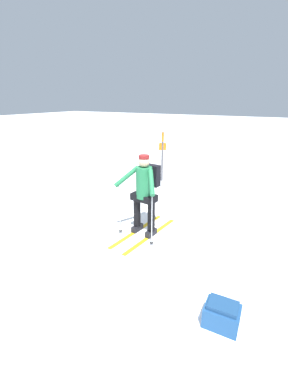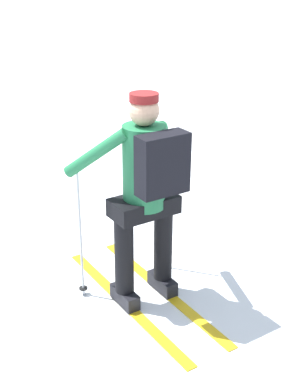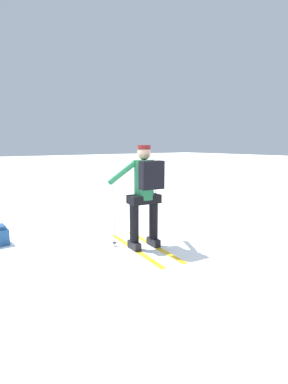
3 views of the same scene
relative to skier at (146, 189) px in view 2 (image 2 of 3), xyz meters
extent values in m
plane|color=white|center=(-0.21, 0.26, -0.97)|extent=(80.00, 80.00, 0.00)
cube|color=gold|center=(-0.18, 0.05, -0.97)|extent=(0.30, 1.79, 0.01)
cube|color=black|center=(-0.18, 0.05, -0.90)|extent=(0.14, 0.31, 0.12)
cylinder|color=black|center=(-0.18, 0.05, -0.49)|extent=(0.15, 0.15, 0.70)
cube|color=gold|center=(0.18, 0.00, -0.97)|extent=(0.30, 1.79, 0.01)
cube|color=black|center=(0.18, 0.00, -0.90)|extent=(0.14, 0.31, 0.12)
cylinder|color=black|center=(0.18, 0.00, -0.49)|extent=(0.15, 0.15, 0.70)
cube|color=black|center=(0.00, 0.02, -0.15)|extent=(0.54, 0.33, 0.14)
cylinder|color=#1E663D|center=(0.00, 0.02, 0.17)|extent=(0.32, 0.32, 0.63)
sphere|color=tan|center=(0.00, 0.02, 0.60)|extent=(0.22, 0.22, 0.22)
cylinder|color=maroon|center=(0.00, 0.02, 0.69)|extent=(0.21, 0.21, 0.06)
cube|color=black|center=(-0.03, -0.21, 0.27)|extent=(0.39, 0.20, 0.44)
cylinder|color=#B2B7BC|center=(-0.36, 0.37, -0.40)|extent=(0.02, 0.02, 1.13)
cylinder|color=black|center=(-0.36, 0.37, -0.91)|extent=(0.07, 0.07, 0.01)
cylinder|color=#1E663D|center=(-0.27, 0.24, 0.28)|extent=(0.36, 0.48, 0.42)
cylinder|color=#B2B7BC|center=(0.44, 0.27, -0.40)|extent=(0.02, 0.02, 1.13)
cylinder|color=black|center=(0.44, 0.27, -0.91)|extent=(0.07, 0.07, 0.01)
cylinder|color=#1E663D|center=(0.32, 0.17, 0.28)|extent=(0.44, 0.42, 0.42)
camera|label=1|loc=(-2.37, 4.25, 1.75)|focal=24.00mm
camera|label=2|loc=(-2.33, -2.83, 1.57)|focal=50.00mm
camera|label=3|loc=(-2.80, -3.85, 0.74)|focal=28.00mm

